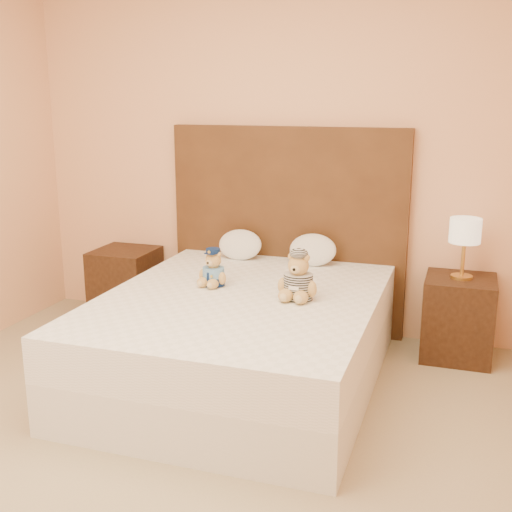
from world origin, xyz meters
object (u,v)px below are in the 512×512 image
Objects in this scene: nightstand_right at (458,318)px; pillow_left at (240,243)px; bed at (241,338)px; nightstand_left at (126,284)px; pillow_right at (313,248)px; teddy_police at (213,267)px; lamp at (465,234)px; teddy_prisoner at (298,276)px.

nightstand_right is 1.60m from pillow_left.
nightstand_left is at bearing 147.38° from bed.
nightstand_right is 1.08m from pillow_right.
teddy_police is (-1.48, -0.67, 0.39)m from nightstand_right.
teddy_police and pillow_right have the same top height.
bed is at bearing -147.38° from nightstand_right.
pillow_right reaches higher than nightstand_left.
pillow_right is at bearing 67.70° from teddy_police.
pillow_left is at bearing 178.89° from nightstand_right.
lamp reaches higher than nightstand_right.
pillow_right is at bearing 0.00° from pillow_left.
bed is at bearing -69.89° from pillow_left.
nightstand_left is 1.64× the size of pillow_right.
pillow_left is (0.95, 0.03, 0.39)m from nightstand_left.
pillow_right is (0.24, 0.83, 0.39)m from bed.
pillow_right reaches higher than nightstand_right.
bed is 3.64× the size of nightstand_left.
pillow_left is (-0.30, 0.83, 0.39)m from bed.
pillow_right is (-1.01, 0.03, -0.18)m from lamp.
teddy_prisoner is at bearing 5.87° from bed.
nightstand_left is 1.69× the size of pillow_left.
lamp is 1.63m from teddy_police.
teddy_police reaches higher than nightstand_left.
pillow_right is (-1.01, 0.03, 0.39)m from nightstand_right.
lamp is at bearing -1.70° from pillow_right.
pillow_right is (0.54, 0.00, 0.00)m from pillow_left.
nightstand_left is 1.95× the size of teddy_prisoner.
nightstand_right is 1.38× the size of lamp.
pillow_right reaches higher than pillow_left.
teddy_prisoner is at bearing -25.63° from nightstand_left.
nightstand_left is 2.32× the size of teddy_police.
bed is 5.97× the size of pillow_right.
lamp reaches higher than bed.
bed is 3.64× the size of nightstand_right.
teddy_prisoner reaches higher than bed.
teddy_police is (-0.23, 0.13, 0.39)m from bed.
teddy_police is 0.70m from pillow_left.
lamp reaches higher than teddy_police.
nightstand_right is 1.95× the size of teddy_prisoner.
nightstand_right is at bearing 44.93° from teddy_prisoner.
bed is at bearing -32.62° from nightstand_left.
bed is 0.95m from pillow_right.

